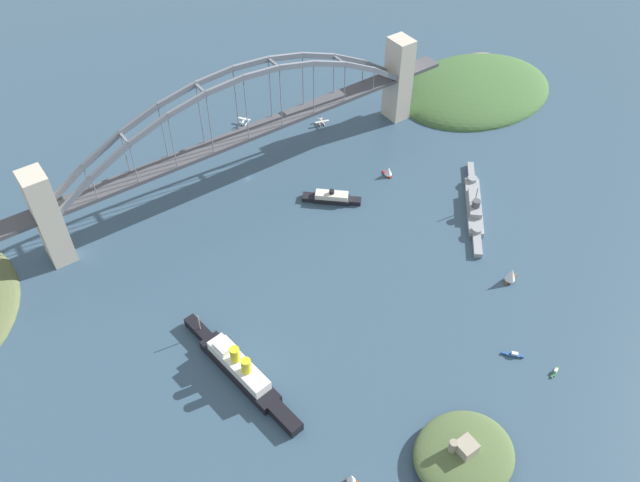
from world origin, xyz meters
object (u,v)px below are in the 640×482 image
seaplane_taxiing_near_bridge (244,121)px  small_boat_1 (352,478)px  naval_cruiser (474,206)px  small_boat_0 (513,354)px  small_boat_2 (388,171)px  small_boat_5 (511,275)px  seaplane_second_in_formation (322,122)px  fort_island_mid_harbor (464,454)px  ocean_liner (240,369)px  harbor_ferry_steamer (331,198)px  small_boat_3 (555,372)px  harbor_arch_bridge (244,135)px

seaplane_taxiing_near_bridge → small_boat_1: (94.94, 250.60, 1.10)m
naval_cruiser → small_boat_0: 106.36m
naval_cruiser → seaplane_taxiing_near_bridge: (67.99, -156.85, -0.53)m
small_boat_1 → small_boat_2: size_ratio=0.78×
naval_cruiser → small_boat_5: 58.64m
seaplane_second_in_formation → small_boat_1: size_ratio=1.48×
fort_island_mid_harbor → small_boat_5: (-92.48, -60.27, 0.68)m
naval_cruiser → small_boat_5: bearing=64.6°
ocean_liner → small_boat_0: size_ratio=9.86×
seaplane_taxiing_near_bridge → small_boat_5: bearing=101.5°
small_boat_5 → small_boat_2: bearing=-91.6°
ocean_liner → naval_cruiser: bearing=-173.1°
small_boat_0 → small_boat_2: bearing=-104.8°
harbor_ferry_steamer → ocean_liner: bearing=35.3°
small_boat_2 → seaplane_second_in_formation: bearing=-88.0°
fort_island_mid_harbor → small_boat_1: fort_island_mid_harbor is taller
fort_island_mid_harbor → small_boat_3: bearing=-174.2°
harbor_ferry_steamer → small_boat_2: harbor_ferry_steamer is taller
seaplane_second_in_formation → small_boat_2: small_boat_2 is taller
harbor_arch_bridge → small_boat_2: bearing=146.2°
seaplane_taxiing_near_bridge → harbor_arch_bridge: bearing=62.0°
seaplane_taxiing_near_bridge → seaplane_second_in_formation: size_ratio=0.84×
ocean_liner → harbor_ferry_steamer: 133.03m
harbor_ferry_steamer → small_boat_1: size_ratio=4.55×
ocean_liner → seaplane_taxiing_near_bridge: size_ratio=10.04×
fort_island_mid_harbor → seaplane_taxiing_near_bridge: bearing=-100.4°
seaplane_taxiing_near_bridge → seaplane_second_in_formation: (-43.50, 32.35, -0.08)m
naval_cruiser → harbor_ferry_steamer: naval_cruiser is taller
seaplane_second_in_formation → small_boat_0: 215.44m
fort_island_mid_harbor → harbor_arch_bridge: bearing=-95.7°
ocean_liner → seaplane_second_in_formation: bearing=-135.8°
ocean_liner → small_boat_5: 152.62m
harbor_arch_bridge → small_boat_0: 198.08m
harbor_ferry_steamer → naval_cruiser: bearing=139.8°
harbor_arch_bridge → naval_cruiser: size_ratio=4.61×
harbor_arch_bridge → small_boat_2: 93.68m
seaplane_taxiing_near_bridge → small_boat_5: small_boat_5 is taller
harbor_ferry_steamer → small_boat_5: size_ratio=2.85×
small_boat_3 → seaplane_taxiing_near_bridge: bearing=-86.2°
seaplane_second_in_formation → small_boat_2: 70.04m
naval_cruiser → small_boat_0: bearing=55.9°
harbor_ferry_steamer → small_boat_5: bearing=110.6°
small_boat_5 → harbor_ferry_steamer: bearing=-69.4°
small_boat_5 → small_boat_1: bearing=16.5°
fort_island_mid_harbor → small_boat_2: bearing=-119.7°
harbor_arch_bridge → small_boat_0: bearing=100.7°
seaplane_second_in_formation → small_boat_1: bearing=57.6°
fort_island_mid_harbor → small_boat_1: bearing=-23.2°
harbor_ferry_steamer → seaplane_second_in_formation: size_ratio=3.08×
ocean_liner → small_boat_1: 73.49m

